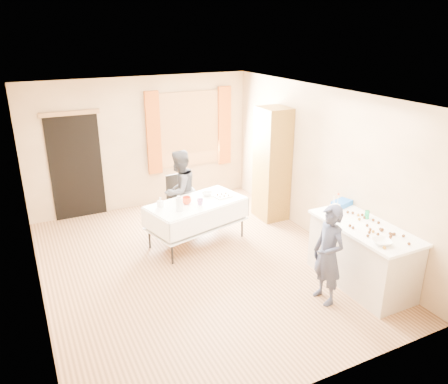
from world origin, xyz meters
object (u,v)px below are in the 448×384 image
cabinet (272,164)px  girl (328,255)px  party_table (197,219)px  woman (180,191)px  counter (362,255)px  chair (180,209)px

cabinet → girl: bearing=-106.8°
party_table → woman: bearing=80.6°
cabinet → counter: size_ratio=1.33×
counter → chair: chair is taller
cabinet → chair: (-1.67, 0.51, -0.79)m
cabinet → chair: 1.92m
cabinet → counter: cabinet is taller
girl → party_table: bearing=-159.9°
girl → woman: size_ratio=0.93×
cabinet → girl: cabinet is taller
party_table → chair: chair is taller
party_table → chair: bearing=74.2°
counter → party_table: bearing=126.0°
party_table → woman: (-0.05, 0.64, 0.29)m
chair → counter: bearing=-67.2°
cabinet → woman: bearing=171.6°
party_table → cabinet: bearing=-1.3°
cabinet → chair: size_ratio=2.31×
cabinet → party_table: cabinet is taller
girl → woman: woman is taller
party_table → chair: 0.91m
girl → cabinet: bearing=162.4°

